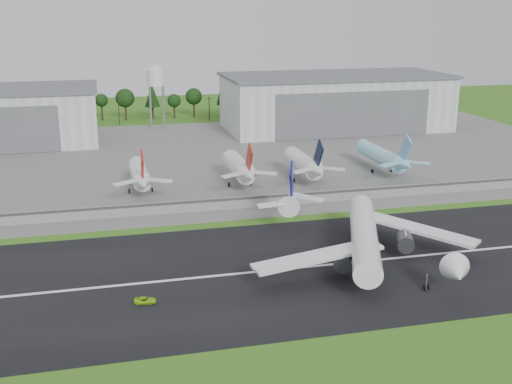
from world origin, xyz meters
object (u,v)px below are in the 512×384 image
object	(u,v)px
ground_vehicle	(145,300)
parked_jet_red_b	(241,168)
main_airliner	(365,242)
parked_jet_skyblue	(384,157)
parked_jet_red_a	(140,175)
parked_jet_navy	(306,164)

from	to	relation	value
ground_vehicle	parked_jet_red_b	distance (m)	84.25
ground_vehicle	main_airliner	bearing A→B (deg)	-68.56
main_airliner	parked_jet_red_b	bearing A→B (deg)	-57.65
parked_jet_red_b	parked_jet_skyblue	size ratio (longest dim) A/B	0.84
parked_jet_red_a	parked_jet_navy	distance (m)	52.51
ground_vehicle	parked_jet_navy	bearing A→B (deg)	-26.02
parked_jet_red_b	parked_jet_skyblue	world-z (taller)	parked_jet_red_b
main_airliner	parked_jet_red_a	world-z (taller)	main_airliner
ground_vehicle	parked_jet_red_a	xyz separation A→B (m)	(4.74, 76.02, 5.28)
main_airliner	parked_jet_red_b	distance (m)	68.29
parked_jet_red_b	parked_jet_navy	size ratio (longest dim) A/B	1.00
main_airliner	parked_jet_red_a	bearing A→B (deg)	-35.34
main_airliner	parked_jet_red_b	world-z (taller)	main_airliner
ground_vehicle	parked_jet_navy	distance (m)	95.36
parked_jet_navy	parked_jet_skyblue	world-z (taller)	parked_jet_navy
ground_vehicle	parked_jet_skyblue	size ratio (longest dim) A/B	0.11
parked_jet_red_b	ground_vehicle	bearing A→B (deg)	-115.20
main_airliner	parked_jet_red_b	size ratio (longest dim) A/B	1.83
parked_jet_navy	parked_jet_skyblue	bearing A→B (deg)	9.51
parked_jet_navy	parked_jet_skyblue	distance (m)	30.04
parked_jet_red_a	parked_jet_red_b	distance (m)	31.05
parked_jet_red_a	parked_jet_navy	size ratio (longest dim) A/B	1.00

